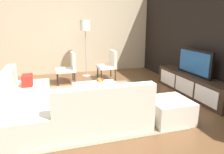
{
  "coord_description": "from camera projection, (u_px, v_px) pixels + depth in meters",
  "views": [
    {
      "loc": [
        4.07,
        -0.84,
        1.74
      ],
      "look_at": [
        -0.12,
        0.43,
        0.57
      ],
      "focal_mm": 33.89,
      "sensor_mm": 36.0,
      "label": 1
    }
  ],
  "objects": [
    {
      "name": "ground_plane",
      "position": [
        94.0,
        106.0,
        4.44
      ],
      "size": [
        14.0,
        14.0,
        0.0
      ],
      "primitive_type": "plane",
      "color": "brown"
    },
    {
      "name": "feature_wall_back",
      "position": [
        208.0,
        36.0,
        4.84
      ],
      "size": [
        6.4,
        0.12,
        2.8
      ],
      "primitive_type": "cube",
      "color": "black",
      "rests_on": "ground"
    },
    {
      "name": "side_wall_left",
      "position": [
        79.0,
        31.0,
        7.1
      ],
      "size": [
        0.12,
        5.2,
        2.8
      ],
      "primitive_type": "cube",
      "color": "beige",
      "rests_on": "ground"
    },
    {
      "name": "area_rug",
      "position": [
        93.0,
        104.0,
        4.53
      ],
      "size": [
        3.06,
        2.64,
        0.01
      ],
      "primitive_type": "cube",
      "color": "gray",
      "rests_on": "ground"
    },
    {
      "name": "media_console",
      "position": [
        192.0,
        85.0,
        5.05
      ],
      "size": [
        2.37,
        0.46,
        0.5
      ],
      "color": "#332319",
      "rests_on": "ground"
    },
    {
      "name": "television",
      "position": [
        194.0,
        62.0,
        4.91
      ],
      "size": [
        1.15,
        0.06,
        0.6
      ],
      "color": "black",
      "rests_on": "media_console"
    },
    {
      "name": "sectional_couch",
      "position": [
        53.0,
        107.0,
        3.67
      ],
      "size": [
        2.28,
        2.42,
        0.82
      ],
      "color": "silver",
      "rests_on": "ground"
    },
    {
      "name": "coffee_table",
      "position": [
        98.0,
        95.0,
        4.51
      ],
      "size": [
        1.04,
        0.97,
        0.38
      ],
      "color": "#332319",
      "rests_on": "ground"
    },
    {
      "name": "accent_chair_near",
      "position": [
        69.0,
        66.0,
        5.99
      ],
      "size": [
        0.53,
        0.54,
        0.87
      ],
      "rotation": [
        0.0,
        0.0,
        -0.18
      ],
      "color": "#332319",
      "rests_on": "ground"
    },
    {
      "name": "floor_lamp",
      "position": [
        85.0,
        29.0,
        6.45
      ],
      "size": [
        0.32,
        0.32,
        1.76
      ],
      "color": "#A5A5AA",
      "rests_on": "ground"
    },
    {
      "name": "ottoman",
      "position": [
        169.0,
        110.0,
        3.75
      ],
      "size": [
        0.7,
        0.7,
        0.4
      ],
      "primitive_type": "cube",
      "color": "silver",
      "rests_on": "ground"
    },
    {
      "name": "fruit_bowl",
      "position": [
        100.0,
        82.0,
        4.65
      ],
      "size": [
        0.28,
        0.28,
        0.14
      ],
      "color": "silver",
      "rests_on": "coffee_table"
    },
    {
      "name": "accent_chair_far",
      "position": [
        109.0,
        63.0,
        6.42
      ],
      "size": [
        0.55,
        0.51,
        0.87
      ],
      "rotation": [
        0.0,
        0.0,
        -0.0
      ],
      "color": "#332319",
      "rests_on": "ground"
    },
    {
      "name": "book_stack",
      "position": [
        94.0,
        88.0,
        4.22
      ],
      "size": [
        0.22,
        0.14,
        0.09
      ],
      "color": "#1E232D",
      "rests_on": "coffee_table"
    }
  ]
}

